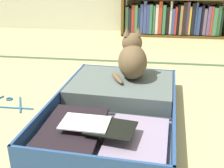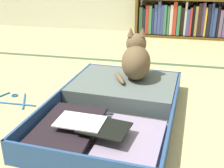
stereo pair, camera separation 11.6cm
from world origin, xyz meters
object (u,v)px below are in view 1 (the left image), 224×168
black_cat (132,59)px  clothes_hanger (4,104)px  open_suitcase (115,102)px  bookshelf (174,0)px

black_cat → clothes_hanger: size_ratio=0.78×
black_cat → clothes_hanger: (-0.72, -0.25, -0.23)m
open_suitcase → clothes_hanger: open_suitcase is taller
bookshelf → black_cat: bearing=-101.7°
open_suitcase → clothes_hanger: 0.65m
clothes_hanger → black_cat: bearing=19.2°
open_suitcase → black_cat: 0.30m
open_suitcase → clothes_hanger: size_ratio=2.69×
bookshelf → open_suitcase: bookshelf is taller
bookshelf → open_suitcase: (-0.42, -1.92, -0.35)m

